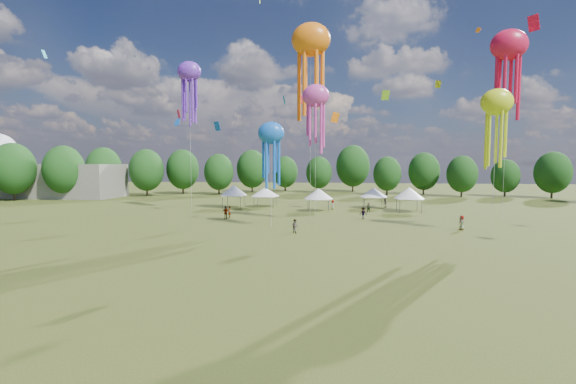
# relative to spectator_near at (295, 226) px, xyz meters

# --- Properties ---
(spectator_near) EXTENTS (1.01, 1.00, 1.65)m
(spectator_near) POSITION_rel_spectator_near_xyz_m (0.00, 0.00, 0.00)
(spectator_near) COLOR gray
(spectator_near) RESTS_ON ground
(spectators_far) EXTENTS (32.44, 24.53, 1.89)m
(spectators_far) POSITION_rel_spectator_near_xyz_m (6.28, 16.11, 0.04)
(spectators_far) COLOR gray
(spectators_far) RESTS_ON ground
(festival_tents) EXTENTS (35.64, 10.92, 4.24)m
(festival_tents) POSITION_rel_spectator_near_xyz_m (1.68, 24.11, 2.22)
(festival_tents) COLOR #47474C
(festival_tents) RESTS_ON ground
(show_kites) EXTENTS (53.46, 18.23, 28.68)m
(show_kites) POSITION_rel_spectator_near_xyz_m (7.49, 12.57, 19.48)
(show_kites) COLOR #D63FA4
(show_kites) RESTS_ON ground
(small_kites) EXTENTS (73.21, 54.81, 45.36)m
(small_kites) POSITION_rel_spectator_near_xyz_m (5.40, 9.55, 28.47)
(small_kites) COLOR #D63FA4
(small_kites) RESTS_ON ground
(treeline) EXTENTS (201.57, 95.24, 13.43)m
(treeline) POSITION_rel_spectator_near_xyz_m (0.95, 31.66, 5.72)
(treeline) COLOR #38281C
(treeline) RESTS_ON ground
(hangar) EXTENTS (40.00, 12.00, 8.00)m
(hangar) POSITION_rel_spectator_near_xyz_m (-67.19, 41.14, 3.17)
(hangar) COLOR gray
(hangar) RESTS_ON ground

